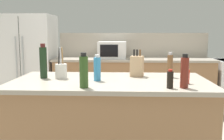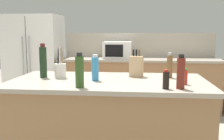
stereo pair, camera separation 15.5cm
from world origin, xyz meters
The scene contains 14 objects.
back_counter_run centered at (0.30, 2.20, 0.47)m, with size 2.88×0.66×0.94m.
wall_backsplash centered at (0.30, 2.52, 1.17)m, with size 2.84×0.03×0.46m, color #B2A899.
kitchen_island centered at (0.00, 0.00, 0.47)m, with size 1.95×1.02×0.94m.
refrigerator centered at (-1.68, 2.25, 0.87)m, with size 0.99×0.75×1.73m.
microwave centered at (-0.09, 2.20, 1.09)m, with size 0.51×0.39×0.30m.
knife_block centered at (0.27, 0.23, 1.05)m, with size 0.15×0.13×0.29m.
utensil_crock centered at (-0.51, 0.06, 1.02)m, with size 0.12×0.12×0.32m.
pepper_grinder centered at (0.62, 0.19, 1.06)m, with size 0.06×0.06×0.26m.
dish_soap_bottle centered at (-0.13, -0.05, 1.06)m, with size 0.07×0.07×0.26m.
olive_oil_bottle centered at (-0.20, -0.38, 1.08)m, with size 0.07×0.07×0.30m.
wine_bottle centered at (-0.70, 0.08, 1.11)m, with size 0.07×0.07×0.36m.
vinegar_bottle centered at (0.65, -0.35, 1.08)m, with size 0.07×0.07×0.29m.
hot_sauce_bottle centered at (0.71, -0.15, 1.01)m, with size 0.05×0.05×0.15m.
soy_sauce_bottle centered at (0.53, -0.37, 1.02)m, with size 0.05×0.05×0.16m.
Camera 2 is at (0.30, -2.55, 1.41)m, focal length 42.00 mm.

